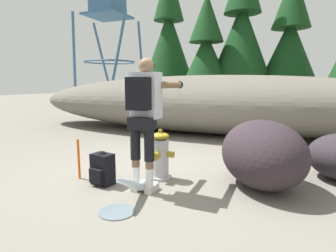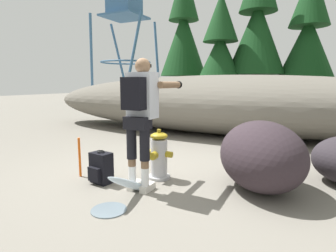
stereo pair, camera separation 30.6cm
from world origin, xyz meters
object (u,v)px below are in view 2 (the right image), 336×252
utility_worker (142,108)px  boulder_large (262,156)px  survey_stake (80,157)px  spare_backpack (101,168)px  watchtower (124,3)px  fire_hydrant (159,156)px

utility_worker → boulder_large: bearing=-63.7°
survey_stake → spare_backpack: bearing=-8.7°
spare_backpack → boulder_large: size_ratio=0.33×
utility_worker → watchtower: watchtower is taller
watchtower → boulder_large: bearing=-48.2°
boulder_large → watchtower: bearing=131.8°
utility_worker → boulder_large: utility_worker is taller
boulder_large → spare_backpack: bearing=-159.6°
fire_hydrant → survey_stake: size_ratio=1.24×
spare_backpack → watchtower: (-7.91, 11.94, 6.10)m
fire_hydrant → survey_stake: 1.21m
spare_backpack → survey_stake: size_ratio=0.78×
watchtower → spare_backpack: bearing=-56.5°
fire_hydrant → utility_worker: size_ratio=0.43×
spare_backpack → fire_hydrant: bearing=139.0°
spare_backpack → survey_stake: survey_stake is taller
spare_backpack → survey_stake: (-0.47, 0.07, 0.08)m
utility_worker → watchtower: (-8.56, 11.86, 5.21)m
spare_backpack → boulder_large: 2.22m
utility_worker → boulder_large: size_ratio=1.23×
watchtower → survey_stake: bearing=-57.9°
fire_hydrant → utility_worker: bearing=-90.3°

